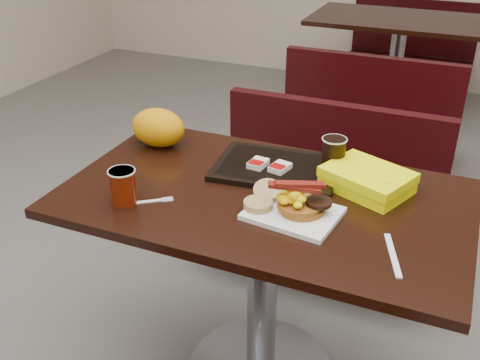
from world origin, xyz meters
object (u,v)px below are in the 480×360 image
at_px(coffee_cup_near, 123,187).
at_px(tray, 277,168).
at_px(table_near, 262,293).
at_px(hashbrown_sleeve_right, 280,167).
at_px(knife, 393,255).
at_px(table_far, 395,72).
at_px(hashbrown_sleeve_left, 258,163).
at_px(fork, 147,202).
at_px(bench_far_n, 409,49).
at_px(clamshell, 367,180).
at_px(paper_bag, 158,127).
at_px(platter, 293,213).
at_px(pancake_stack, 302,206).
at_px(bench_far_s, 375,107).
at_px(coffee_cup_far, 333,153).
at_px(bench_near_n, 320,198).

bearing_deg(coffee_cup_near, tray, 46.95).
relative_size(table_near, hashbrown_sleeve_right, 17.49).
xyz_separation_m(table_near, knife, (0.41, -0.16, 0.38)).
bearing_deg(table_far, hashbrown_sleeve_left, -91.68).
height_order(table_far, fork, fork).
bearing_deg(knife, hashbrown_sleeve_left, -140.63).
bearing_deg(bench_far_n, table_far, -90.00).
distance_m(table_near, coffee_cup_near, 0.59).
xyz_separation_m(clamshell, paper_bag, (-0.74, 0.03, 0.03)).
xyz_separation_m(bench_far_n, platter, (0.12, -3.38, 0.40)).
relative_size(pancake_stack, knife, 0.69).
xyz_separation_m(hashbrown_sleeve_left, paper_bag, (-0.39, 0.05, 0.04)).
xyz_separation_m(platter, coffee_cup_near, (-0.47, -0.12, 0.04)).
relative_size(table_far, tray, 3.07).
relative_size(bench_far_s, bench_far_n, 1.00).
height_order(bench_far_n, tray, tray).
height_order(bench_far_n, platter, platter).
relative_size(bench_far_n, platter, 4.06).
height_order(coffee_cup_near, fork, coffee_cup_near).
bearing_deg(pancake_stack, knife, -19.64).
bearing_deg(coffee_cup_far, bench_far_s, 95.07).
distance_m(bench_far_n, knife, 3.51).
relative_size(coffee_cup_near, clamshell, 0.43).
xyz_separation_m(tray, coffee_cup_far, (0.17, 0.05, 0.06)).
height_order(bench_far_n, hashbrown_sleeve_left, hashbrown_sleeve_left).
distance_m(coffee_cup_near, clamshell, 0.72).
height_order(table_far, bench_far_s, table_far).
bearing_deg(tray, pancake_stack, -61.54).
bearing_deg(paper_bag, coffee_cup_near, -74.27).
distance_m(pancake_stack, coffee_cup_near, 0.51).
distance_m(platter, coffee_cup_near, 0.49).
xyz_separation_m(bench_far_n, paper_bag, (-0.47, -3.12, 0.46)).
xyz_separation_m(bench_far_n, pancake_stack, (0.14, -3.37, 0.42)).
distance_m(hashbrown_sleeve_left, coffee_cup_far, 0.24).
relative_size(table_near, tray, 3.07).
xyz_separation_m(table_far, pancake_stack, (0.14, -2.67, 0.40)).
xyz_separation_m(bench_near_n, bench_far_s, (0.00, 1.20, 0.00)).
relative_size(coffee_cup_far, clamshell, 0.42).
bearing_deg(platter, table_far, 99.63).
bearing_deg(coffee_cup_near, knife, 2.95).
height_order(hashbrown_sleeve_left, coffee_cup_far, coffee_cup_far).
height_order(table_near, clamshell, clamshell).
distance_m(platter, clamshell, 0.28).
xyz_separation_m(fork, hashbrown_sleeve_right, (0.30, 0.31, 0.03)).
distance_m(bench_near_n, platter, 0.89).
height_order(table_far, clamshell, clamshell).
relative_size(bench_far_s, platter, 4.06).
bearing_deg(bench_far_n, hashbrown_sleeve_right, -89.98).
height_order(clamshell, paper_bag, paper_bag).
xyz_separation_m(hashbrown_sleeve_left, hashbrown_sleeve_right, (0.07, 0.00, 0.00)).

